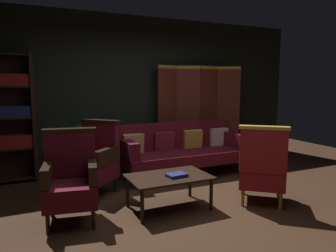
% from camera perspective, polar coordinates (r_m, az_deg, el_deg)
% --- Properties ---
extents(ground_plane, '(10.00, 10.00, 0.00)m').
position_cam_1_polar(ground_plane, '(4.05, 4.91, -14.85)').
color(ground_plane, '#331E11').
extents(back_wall, '(7.20, 0.10, 2.80)m').
position_cam_1_polar(back_wall, '(6.00, -6.65, 6.17)').
color(back_wall, black).
rests_on(back_wall, ground_plane).
extents(folding_screen, '(1.73, 0.37, 1.90)m').
position_cam_1_polar(folding_screen, '(6.27, 5.56, 2.45)').
color(folding_screen, '#5B2319').
rests_on(folding_screen, ground_plane).
extents(bookshelf, '(0.90, 0.32, 2.05)m').
position_cam_1_polar(bookshelf, '(5.47, -27.64, 1.65)').
color(bookshelf, black).
rests_on(bookshelf, ground_plane).
extents(velvet_couch, '(2.12, 0.78, 0.88)m').
position_cam_1_polar(velvet_couch, '(5.40, 2.40, -4.04)').
color(velvet_couch, black).
rests_on(velvet_couch, ground_plane).
extents(coffee_table, '(1.00, 0.64, 0.42)m').
position_cam_1_polar(coffee_table, '(3.94, 0.13, -9.70)').
color(coffee_table, black).
rests_on(coffee_table, ground_plane).
extents(armchair_gilt_accent, '(0.81, 0.81, 1.04)m').
position_cam_1_polar(armchair_gilt_accent, '(4.25, 16.75, -7.09)').
color(armchair_gilt_accent, '#B78E33').
rests_on(armchair_gilt_accent, ground_plane).
extents(armchair_wing_left, '(0.82, 0.82, 1.04)m').
position_cam_1_polar(armchair_wing_left, '(4.56, -13.21, -5.98)').
color(armchair_wing_left, black).
rests_on(armchair_wing_left, ground_plane).
extents(armchair_wing_right, '(0.67, 0.67, 1.04)m').
position_cam_1_polar(armchair_wing_right, '(3.74, -17.27, -9.11)').
color(armchair_wing_right, black).
rests_on(armchair_wing_right, ground_plane).
extents(potted_plant, '(0.60, 0.60, 0.89)m').
position_cam_1_polar(potted_plant, '(5.36, -15.29, -3.73)').
color(potted_plant, brown).
rests_on(potted_plant, ground_plane).
extents(book_navy_cloth, '(0.26, 0.19, 0.04)m').
position_cam_1_polar(book_navy_cloth, '(3.89, 1.59, -8.91)').
color(book_navy_cloth, navy).
rests_on(book_navy_cloth, coffee_table).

